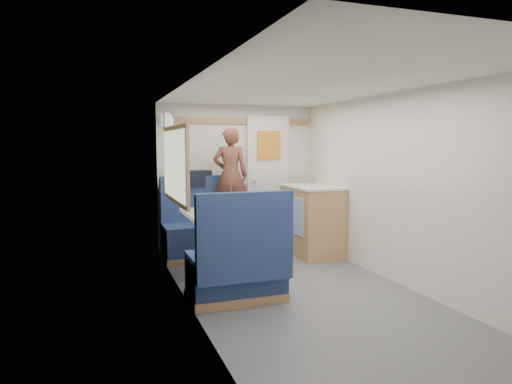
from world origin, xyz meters
name	(u,v)px	position (x,y,z in m)	size (l,w,h in m)	color
floor	(307,298)	(0.00, 0.00, 0.00)	(4.50, 4.50, 0.00)	#515156
ceiling	(310,85)	(0.00, 0.00, 2.00)	(4.50, 4.50, 0.00)	silver
wall_back	(237,178)	(0.00, 2.25, 1.00)	(2.20, 0.02, 2.00)	silver
wall_left	(192,199)	(-1.10, 0.00, 1.00)	(0.02, 4.50, 2.00)	silver
wall_right	(406,190)	(1.10, 0.00, 1.00)	(0.02, 4.50, 2.00)	silver
oak_trim_low	(238,188)	(0.00, 2.23, 0.85)	(2.15, 0.02, 0.08)	olive
oak_trim_high	(237,121)	(0.00, 2.23, 1.78)	(2.15, 0.02, 0.08)	olive
side_window	(174,165)	(-1.08, 1.00, 1.25)	(0.04, 1.30, 0.72)	#A0AB91
rear_door	(268,179)	(0.45, 2.22, 0.97)	(0.62, 0.12, 1.86)	white
dinette_table	(214,226)	(-0.65, 1.00, 0.57)	(0.62, 0.92, 0.72)	white
bench_far	(198,235)	(-0.65, 1.86, 0.30)	(0.90, 0.59, 1.05)	navy
bench_near	(238,270)	(-0.65, 0.14, 0.30)	(0.90, 0.59, 1.05)	navy
ledge	(193,188)	(-0.65, 2.12, 0.88)	(0.90, 0.14, 0.04)	olive
dome_light	(165,121)	(-1.04, 1.85, 1.75)	(0.20, 0.20, 0.20)	white
galley_counter	(312,220)	(0.82, 1.55, 0.47)	(0.57, 0.92, 0.92)	olive
person	(230,175)	(-0.22, 1.84, 1.07)	(0.45, 0.29, 1.23)	brown
duffel_bag	(193,179)	(-0.65, 2.12, 1.01)	(0.45, 0.22, 0.22)	black
tray	(225,216)	(-0.63, 0.65, 0.73)	(0.26, 0.34, 0.02)	white
orange_fruit	(231,209)	(-0.52, 0.81, 0.77)	(0.07, 0.07, 0.07)	#D95F09
cheese_block	(217,213)	(-0.69, 0.73, 0.75)	(0.10, 0.06, 0.03)	#F1E98B
wine_glass	(214,200)	(-0.63, 1.10, 0.84)	(0.08, 0.08, 0.17)	white
tumbler_left	(205,213)	(-0.84, 0.62, 0.77)	(0.06, 0.06, 0.10)	silver
tumbler_mid	(202,203)	(-0.71, 1.38, 0.78)	(0.07, 0.07, 0.11)	white
beer_glass	(223,205)	(-0.50, 1.18, 0.77)	(0.06, 0.06, 0.10)	#8D5314
pepper_grinder	(210,209)	(-0.72, 0.93, 0.77)	(0.04, 0.04, 0.10)	black
salt_grinder	(213,208)	(-0.65, 1.05, 0.76)	(0.03, 0.03, 0.09)	silver
bread_loaf	(228,204)	(-0.43, 1.23, 0.77)	(0.12, 0.22, 0.09)	brown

